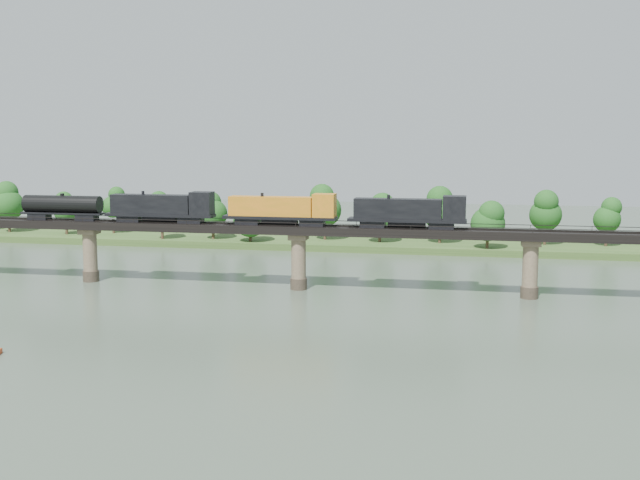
# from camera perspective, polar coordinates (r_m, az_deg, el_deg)

# --- Properties ---
(ground) EXTENTS (400.00, 400.00, 0.00)m
(ground) POSITION_cam_1_polar(r_m,az_deg,el_deg) (115.16, -4.76, -6.44)
(ground) COLOR #3A4A3A
(ground) RESTS_ON ground
(far_bank) EXTENTS (300.00, 24.00, 1.60)m
(far_bank) POSITION_cam_1_polar(r_m,az_deg,el_deg) (196.69, 1.92, -0.15)
(far_bank) COLOR #335120
(far_bank) RESTS_ON ground
(bridge) EXTENTS (236.00, 30.00, 11.50)m
(bridge) POSITION_cam_1_polar(r_m,az_deg,el_deg) (142.54, -1.53, -1.37)
(bridge) COLOR #473A2D
(bridge) RESTS_ON ground
(bridge_superstructure) EXTENTS (220.00, 4.90, 0.75)m
(bridge_superstructure) POSITION_cam_1_polar(r_m,az_deg,el_deg) (141.65, -1.54, 1.16)
(bridge_superstructure) COLOR black
(bridge_superstructure) RESTS_ON bridge
(far_treeline) EXTENTS (289.06, 17.54, 13.60)m
(far_treeline) POSITION_cam_1_polar(r_m,az_deg,el_deg) (192.79, -0.69, 2.10)
(far_treeline) COLOR #382619
(far_treeline) RESTS_ON far_bank
(freight_train) EXTENTS (82.52, 3.21, 5.68)m
(freight_train) POSITION_cam_1_polar(r_m,az_deg,el_deg) (144.06, -5.71, 2.21)
(freight_train) COLOR black
(freight_train) RESTS_ON bridge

